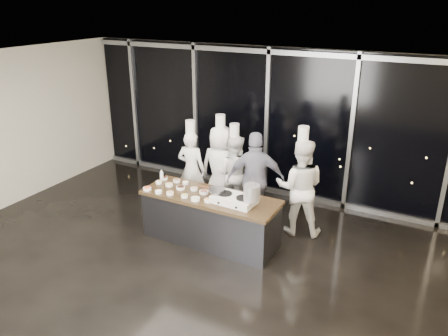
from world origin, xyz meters
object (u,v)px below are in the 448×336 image
(chef_far_left, at_px, (191,169))
(guest, at_px, (256,180))
(stove, at_px, (234,199))
(chef_right, at_px, (300,187))
(demo_counter, at_px, (210,218))
(frying_pan, at_px, (216,190))
(chef_left, at_px, (221,167))
(chef_center, at_px, (234,173))
(stock_pot, at_px, (252,193))

(chef_far_left, distance_m, guest, 1.50)
(stove, xyz_separation_m, chef_right, (0.78, 1.11, -0.04))
(demo_counter, distance_m, guest, 1.17)
(demo_counter, bearing_deg, guest, 65.98)
(frying_pan, relative_size, chef_left, 0.25)
(guest, bearing_deg, chef_right, 161.50)
(stove, bearing_deg, chef_left, 128.62)
(demo_counter, distance_m, chef_far_left, 1.56)
(chef_center, bearing_deg, chef_far_left, 10.85)
(chef_far_left, xyz_separation_m, chef_left, (0.55, 0.24, 0.05))
(stove, height_order, chef_far_left, chef_far_left)
(chef_far_left, bearing_deg, chef_left, -162.83)
(demo_counter, bearing_deg, stove, -5.83)
(frying_pan, relative_size, chef_far_left, 0.27)
(chef_left, xyz_separation_m, chef_center, (0.30, 0.01, -0.07))
(chef_far_left, bearing_deg, stove, 137.09)
(chef_center, relative_size, chef_right, 0.89)
(stock_pot, distance_m, chef_right, 1.25)
(frying_pan, distance_m, guest, 1.07)
(chef_far_left, distance_m, chef_left, 0.60)
(demo_counter, xyz_separation_m, guest, (0.43, 0.97, 0.47))
(frying_pan, xyz_separation_m, chef_left, (-0.66, 1.37, -0.17))
(frying_pan, height_order, chef_center, chef_center)
(demo_counter, relative_size, chef_right, 1.20)
(frying_pan, xyz_separation_m, chef_center, (-0.35, 1.39, -0.25))
(chef_left, bearing_deg, stove, 121.26)
(demo_counter, relative_size, stove, 3.32)
(stock_pot, bearing_deg, demo_counter, 174.19)
(chef_far_left, bearing_deg, demo_counter, 127.59)
(stove, distance_m, chef_far_left, 1.92)
(stove, relative_size, chef_right, 0.36)
(stove, xyz_separation_m, chef_far_left, (-1.55, 1.13, -0.13))
(stock_pot, xyz_separation_m, chef_far_left, (-1.89, 1.17, -0.33))
(stock_pot, bearing_deg, chef_left, 133.48)
(stove, distance_m, chef_left, 1.70)
(chef_right, bearing_deg, stock_pot, 52.57)
(frying_pan, relative_size, guest, 0.27)
(demo_counter, bearing_deg, chef_left, 110.98)
(chef_far_left, height_order, chef_left, chef_left)
(chef_left, distance_m, chef_right, 1.80)
(demo_counter, distance_m, chef_right, 1.72)
(demo_counter, xyz_separation_m, frying_pan, (0.15, -0.05, 0.61))
(chef_left, distance_m, guest, 1.01)
(frying_pan, xyz_separation_m, guest, (0.28, 1.02, -0.14))
(frying_pan, height_order, guest, guest)
(chef_right, bearing_deg, chef_center, -27.05)
(stock_pot, height_order, chef_center, chef_center)
(demo_counter, distance_m, frying_pan, 0.63)
(stove, distance_m, chef_center, 1.56)
(chef_left, distance_m, chef_center, 0.31)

